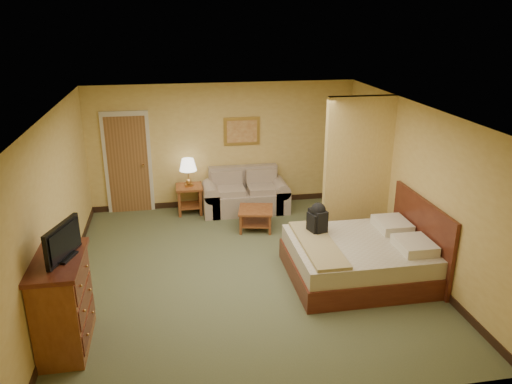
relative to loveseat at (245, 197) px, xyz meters
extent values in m
plane|color=#545C3B|center=(-0.39, -2.57, -0.29)|extent=(6.00, 6.00, 0.00)
plane|color=white|center=(-0.39, -2.57, 2.31)|extent=(6.00, 6.00, 0.00)
cube|color=#D9B55C|center=(-0.39, 0.43, 1.01)|extent=(5.50, 0.02, 2.60)
cube|color=#D9B55C|center=(-3.14, -2.57, 1.01)|extent=(0.02, 6.00, 2.60)
cube|color=#D9B55C|center=(2.36, -2.57, 1.01)|extent=(0.02, 6.00, 2.60)
cube|color=#D9B55C|center=(1.76, -1.65, 1.01)|extent=(1.20, 0.15, 2.60)
cube|color=beige|center=(-2.34, 0.40, 0.76)|extent=(0.94, 0.06, 2.10)
cube|color=brown|center=(-2.34, 0.38, 0.71)|extent=(0.80, 0.04, 2.00)
cylinder|color=#BA8944|center=(-2.04, 0.33, 0.71)|extent=(0.04, 0.12, 0.04)
cube|color=black|center=(-0.39, 0.42, -0.23)|extent=(5.50, 0.02, 0.12)
cube|color=tan|center=(0.00, -0.05, -0.07)|extent=(1.45, 0.78, 0.43)
cube|color=tan|center=(0.00, 0.29, 0.37)|extent=(1.45, 0.19, 0.45)
cube|color=tan|center=(-0.72, -0.05, -0.05)|extent=(0.31, 0.78, 0.49)
cube|color=tan|center=(0.72, -0.05, -0.05)|extent=(0.31, 0.78, 0.49)
cube|color=brown|center=(-1.15, 0.08, 0.27)|extent=(0.53, 0.53, 0.04)
cube|color=brown|center=(-1.15, 0.08, -0.13)|extent=(0.44, 0.44, 0.03)
cube|color=brown|center=(-1.36, -0.14, -0.02)|extent=(0.05, 0.05, 0.54)
cube|color=brown|center=(-0.94, -0.14, -0.02)|extent=(0.05, 0.05, 0.54)
cube|color=brown|center=(-1.36, 0.29, -0.02)|extent=(0.05, 0.05, 0.54)
cube|color=brown|center=(-0.94, 0.29, -0.02)|extent=(0.05, 0.05, 0.54)
cylinder|color=#BA8944|center=(-1.15, 0.08, 0.31)|extent=(0.17, 0.17, 0.04)
cylinder|color=#BA8944|center=(-1.15, 0.08, 0.54)|extent=(0.02, 0.02, 0.29)
cone|color=white|center=(-1.15, 0.08, 0.75)|extent=(0.35, 0.35, 0.24)
cube|color=brown|center=(0.05, -0.97, 0.10)|extent=(0.76, 0.76, 0.04)
cube|color=brown|center=(0.05, -0.97, -0.15)|extent=(0.65, 0.65, 0.03)
cube|color=brown|center=(-0.22, -1.25, -0.10)|extent=(0.05, 0.05, 0.38)
cube|color=brown|center=(0.33, -0.70, -0.10)|extent=(0.05, 0.05, 0.38)
cube|color=#B78E3F|center=(0.00, 0.41, 1.31)|extent=(0.75, 0.03, 0.58)
cube|color=#B26A36|center=(0.00, 0.39, 1.31)|extent=(0.63, 0.02, 0.46)
cube|color=brown|center=(-2.87, -4.07, 0.28)|extent=(0.53, 1.05, 1.15)
cube|color=#4B1B11|center=(-2.87, -4.07, 0.89)|extent=(0.59, 1.13, 0.06)
cube|color=black|center=(-2.77, -4.07, 0.93)|extent=(0.27, 0.35, 0.03)
cube|color=black|center=(-2.77, -4.07, 1.14)|extent=(0.28, 0.69, 0.43)
cube|color=#4B1B11|center=(1.36, -3.06, -0.12)|extent=(2.22, 1.78, 0.33)
cube|color=beige|center=(1.36, -3.06, 0.18)|extent=(2.15, 1.71, 0.27)
cube|color=#4B1B11|center=(2.32, -3.06, 0.32)|extent=(0.06, 1.89, 1.22)
cube|color=silver|center=(2.01, -3.45, 0.38)|extent=(0.50, 0.61, 0.16)
cube|color=silver|center=(2.01, -2.67, 0.38)|extent=(0.50, 0.61, 0.16)
cube|color=#9B8955|center=(0.64, -3.06, 0.33)|extent=(0.50, 1.67, 0.06)
cube|color=black|center=(0.76, -2.63, 0.51)|extent=(0.28, 0.34, 0.40)
sphere|color=black|center=(0.76, -2.63, 0.71)|extent=(0.24, 0.24, 0.24)
camera|label=1|loc=(-1.47, -9.62, 3.64)|focal=35.00mm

